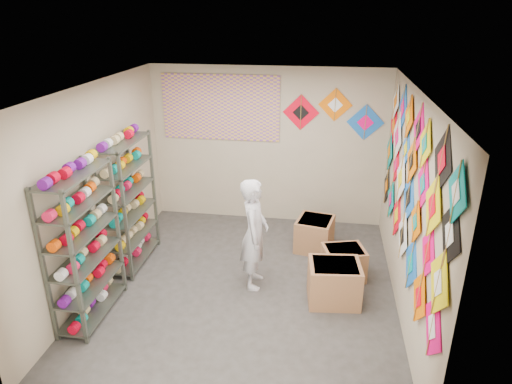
% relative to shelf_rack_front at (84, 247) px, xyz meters
% --- Properties ---
extents(ground, '(4.50, 4.50, 0.00)m').
position_rel_shelf_rack_front_xyz_m(ground, '(1.78, 0.85, -0.95)').
color(ground, '#34312D').
extents(room_walls, '(4.50, 4.50, 4.50)m').
position_rel_shelf_rack_front_xyz_m(room_walls, '(1.78, 0.85, 0.69)').
color(room_walls, tan).
rests_on(room_walls, ground).
extents(shelf_rack_front, '(0.40, 1.10, 1.90)m').
position_rel_shelf_rack_front_xyz_m(shelf_rack_front, '(0.00, 0.00, 0.00)').
color(shelf_rack_front, '#4C5147').
rests_on(shelf_rack_front, ground).
extents(shelf_rack_back, '(0.40, 1.10, 1.90)m').
position_rel_shelf_rack_front_xyz_m(shelf_rack_back, '(0.00, 1.30, 0.00)').
color(shelf_rack_back, '#4C5147').
rests_on(shelf_rack_back, ground).
extents(string_spools, '(0.12, 2.36, 0.12)m').
position_rel_shelf_rack_front_xyz_m(string_spools, '(-0.00, 0.65, 0.10)').
color(string_spools, '#F51547').
rests_on(string_spools, ground).
extents(kite_wall_display, '(0.06, 4.23, 2.06)m').
position_rel_shelf_rack_front_xyz_m(kite_wall_display, '(3.76, 0.84, 0.69)').
color(kite_wall_display, '#F4026D').
rests_on(kite_wall_display, room_walls).
extents(back_wall_kites, '(1.65, 0.02, 0.85)m').
position_rel_shelf_rack_front_xyz_m(back_wall_kites, '(2.86, 3.09, 1.01)').
color(back_wall_kites, '#F2001A').
rests_on(back_wall_kites, room_walls).
extents(poster, '(2.00, 0.01, 1.10)m').
position_rel_shelf_rack_front_xyz_m(poster, '(0.98, 3.08, 1.05)').
color(poster, '#7E479B').
rests_on(poster, room_walls).
extents(shopkeeper, '(0.60, 0.42, 1.55)m').
position_rel_shelf_rack_front_xyz_m(shopkeeper, '(1.89, 0.96, -0.18)').
color(shopkeeper, silver).
rests_on(shopkeeper, ground).
extents(carton_a, '(0.71, 0.61, 0.54)m').
position_rel_shelf_rack_front_xyz_m(carton_a, '(2.97, 0.73, -0.68)').
color(carton_a, '#996942').
rests_on(carton_a, ground).
extents(carton_b, '(0.66, 0.59, 0.46)m').
position_rel_shelf_rack_front_xyz_m(carton_b, '(3.10, 1.31, -0.72)').
color(carton_b, '#996942').
rests_on(carton_b, ground).
extents(carton_c, '(0.64, 0.68, 0.51)m').
position_rel_shelf_rack_front_xyz_m(carton_c, '(2.67, 2.09, -0.69)').
color(carton_c, '#996942').
rests_on(carton_c, ground).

